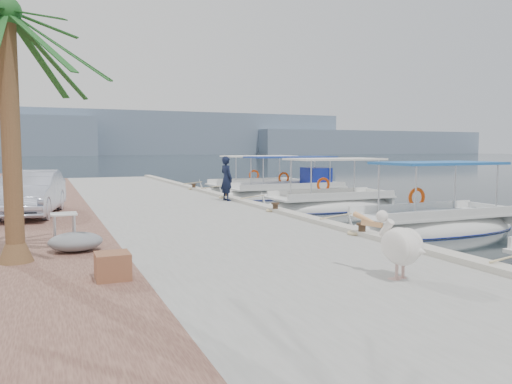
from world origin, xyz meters
TOP-DOWN VIEW (x-y plane):
  - ground at (0.00, 0.00)m, footprint 400.00×400.00m
  - concrete_quay at (-3.00, 5.00)m, footprint 6.00×40.00m
  - quay_curb at (-0.22, 5.00)m, footprint 0.44×40.00m
  - cobblestone_strip at (-8.00, 5.00)m, footprint 4.00×40.00m
  - distant_hills at (29.61, 201.49)m, footprint 330.00×60.00m
  - fishing_caique_b at (3.81, -1.38)m, footprint 6.44×2.35m
  - fishing_caique_c at (3.91, 4.90)m, footprint 6.64×2.46m
  - fishing_caique_d at (4.65, 10.40)m, footprint 7.92×2.23m
  - fishing_caique_e at (4.16, 13.77)m, footprint 7.14×2.25m
  - mooring_bollards at (-0.35, 1.50)m, footprint 0.28×20.28m
  - pelican at (-2.13, -7.08)m, footprint 0.67×1.43m
  - fisherman at (-0.60, 5.70)m, footprint 0.57×0.75m
  - date_palm at (-8.04, -3.27)m, footprint 4.60×4.60m
  - parked_car at (-7.92, 3.87)m, footprint 2.27×4.58m
  - wooden_crate at (-6.50, -5.27)m, footprint 0.55×0.55m
  - tarp_bundle at (-6.93, -2.65)m, footprint 1.10×0.90m
  - folding_table at (-7.13, -1.96)m, footprint 0.55×0.55m

SIDE VIEW (x-z plane):
  - ground at x=0.00m, z-range 0.00..0.00m
  - fishing_caique_c at x=3.91m, z-range -1.29..1.54m
  - fishing_caique_e at x=4.16m, z-range -1.29..1.54m
  - fishing_caique_b at x=3.81m, z-range -1.29..1.54m
  - fishing_caique_d at x=4.65m, z-range -1.23..1.60m
  - concrete_quay at x=-3.00m, z-range 0.00..0.50m
  - cobblestone_strip at x=-8.00m, z-range 0.00..0.50m
  - quay_curb at x=-0.22m, z-range 0.50..0.62m
  - mooring_bollards at x=-0.35m, z-range 0.53..0.86m
  - tarp_bundle at x=-6.93m, z-range 0.50..0.90m
  - wooden_crate at x=-6.50m, z-range 0.50..0.94m
  - folding_table at x=-7.13m, z-range 0.66..1.39m
  - pelican at x=-2.13m, z-range 0.52..1.62m
  - parked_car at x=-7.92m, z-range 0.50..1.94m
  - fisherman at x=-0.60m, z-range 0.50..2.33m
  - date_palm at x=-8.04m, z-range 2.32..7.87m
  - distant_hills at x=29.61m, z-range -1.39..16.61m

